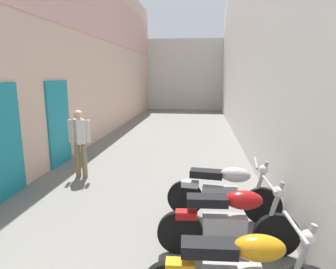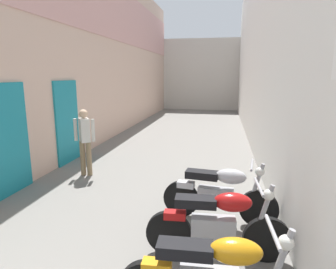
{
  "view_description": "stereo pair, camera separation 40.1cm",
  "coord_description": "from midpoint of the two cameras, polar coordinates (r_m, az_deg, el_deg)",
  "views": [
    {
      "loc": [
        1.2,
        0.7,
        2.34
      ],
      "look_at": [
        0.56,
        6.19,
        1.2
      ],
      "focal_mm": 31.06,
      "sensor_mm": 36.0,
      "label": 1
    },
    {
      "loc": [
        1.59,
        0.76,
        2.34
      ],
      "look_at": [
        0.56,
        6.19,
        1.2
      ],
      "focal_mm": 31.06,
      "sensor_mm": 36.0,
      "label": 2
    }
  ],
  "objects": [
    {
      "name": "pedestrian_further_down",
      "position": [
        6.97,
        -18.53,
        -0.8
      ],
      "size": [
        0.52,
        0.39,
        1.57
      ],
      "color": "#8C7251",
      "rests_on": "ground"
    },
    {
      "name": "ground_plane",
      "position": [
        8.12,
        -3.54,
        -5.16
      ],
      "size": [
        36.76,
        36.76,
        0.0
      ],
      "primitive_type": "plane",
      "color": "slate"
    },
    {
      "name": "building_right",
      "position": [
        9.79,
        15.09,
        17.04
      ],
      "size": [
        0.45,
        20.76,
        6.67
      ],
      "color": "silver",
      "rests_on": "ground"
    },
    {
      "name": "motorcycle_fifth",
      "position": [
        4.85,
        8.53,
        -10.81
      ],
      "size": [
        1.85,
        0.58,
        1.04
      ],
      "color": "black",
      "rests_on": "ground"
    },
    {
      "name": "building_left",
      "position": [
        10.48,
        -17.18,
        16.17
      ],
      "size": [
        0.45,
        20.76,
        6.49
      ],
      "color": "beige",
      "rests_on": "ground"
    },
    {
      "name": "motorcycle_fourth",
      "position": [
        3.95,
        8.97,
        -16.27
      ],
      "size": [
        1.85,
        0.58,
        1.04
      ],
      "color": "black",
      "rests_on": "ground"
    },
    {
      "name": "building_far_end",
      "position": [
        21.08,
        2.92,
        11.64
      ],
      "size": [
        8.05,
        2.0,
        4.73
      ],
      "primitive_type": "cube",
      "color": "beige",
      "rests_on": "ground"
    }
  ]
}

